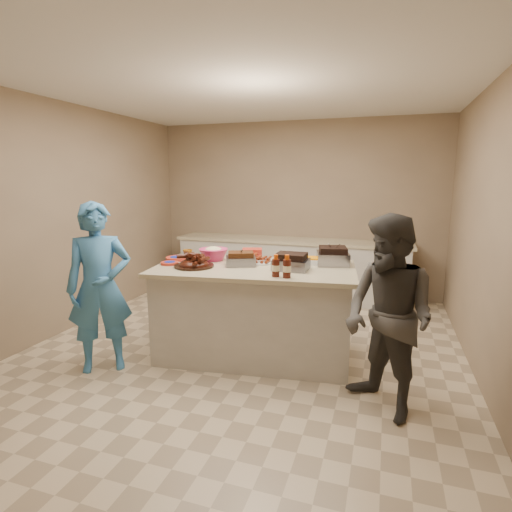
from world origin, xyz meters
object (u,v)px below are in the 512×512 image
(roasting_pan, at_px, (332,265))
(guest_blue, at_px, (106,367))
(mustard_bottle, at_px, (245,262))
(coleslaw_bowl, at_px, (214,260))
(bbq_bottle_a, at_px, (276,277))
(guest_gray, at_px, (382,411))
(bbq_bottle_b, at_px, (287,278))
(island, at_px, (255,354))
(plastic_cup, at_px, (188,258))
(rib_platter, at_px, (194,267))

(roasting_pan, xyz_separation_m, guest_blue, (-2.03, -1.08, -0.94))
(roasting_pan, distance_m, mustard_bottle, 0.91)
(mustard_bottle, relative_size, guest_blue, 0.07)
(coleslaw_bowl, bearing_deg, bbq_bottle_a, -31.26)
(guest_blue, relative_size, guest_gray, 1.03)
(guest_blue, height_order, guest_gray, guest_gray)
(bbq_bottle_a, bearing_deg, bbq_bottle_b, -4.66)
(island, xyz_separation_m, bbq_bottle_b, (0.42, -0.35, 0.94))
(roasting_pan, height_order, plastic_cup, roasting_pan)
(rib_platter, relative_size, bbq_bottle_a, 1.97)
(coleslaw_bowl, bearing_deg, roasting_pan, 8.00)
(island, relative_size, guest_gray, 1.28)
(rib_platter, distance_m, coleslaw_bowl, 0.37)
(roasting_pan, bearing_deg, bbq_bottle_a, -134.09)
(coleslaw_bowl, bearing_deg, guest_gray, -24.91)
(plastic_cup, bearing_deg, bbq_bottle_b, -22.69)
(roasting_pan, bearing_deg, bbq_bottle_b, -126.98)
(coleslaw_bowl, height_order, guest_blue, coleslaw_bowl)
(coleslaw_bowl, height_order, bbq_bottle_b, coleslaw_bowl)
(rib_platter, bearing_deg, coleslaw_bowl, 82.46)
(rib_platter, xyz_separation_m, bbq_bottle_a, (0.89, -0.14, 0.00))
(roasting_pan, distance_m, plastic_cup, 1.58)
(bbq_bottle_a, distance_m, plastic_cup, 1.27)
(bbq_bottle_a, distance_m, guest_blue, 1.91)
(mustard_bottle, bearing_deg, plastic_cup, 179.60)
(mustard_bottle, bearing_deg, coleslaw_bowl, -179.17)
(guest_blue, bearing_deg, coleslaw_bowl, 13.78)
(guest_blue, distance_m, guest_gray, 2.59)
(guest_blue, bearing_deg, rib_platter, 0.67)
(island, bearing_deg, coleslaw_bowl, 154.75)
(bbq_bottle_a, distance_m, mustard_bottle, 0.70)
(rib_platter, height_order, mustard_bottle, rib_platter)
(rib_platter, relative_size, coleslaw_bowl, 1.27)
(mustard_bottle, height_order, guest_gray, mustard_bottle)
(roasting_pan, bearing_deg, plastic_cup, 173.43)
(bbq_bottle_b, distance_m, guest_gray, 1.33)
(coleslaw_bowl, distance_m, guest_gray, 2.22)
(bbq_bottle_a, bearing_deg, guest_blue, -166.24)
(bbq_bottle_b, bearing_deg, roasting_pan, 65.62)
(plastic_cup, bearing_deg, coleslaw_bowl, -1.80)
(island, bearing_deg, bbq_bottle_a, -54.35)
(island, relative_size, plastic_cup, 19.00)
(island, bearing_deg, bbq_bottle_b, -46.80)
(plastic_cup, relative_size, guest_blue, 0.07)
(plastic_cup, distance_m, guest_gray, 2.49)
(bbq_bottle_a, xyz_separation_m, guest_gray, (0.98, -0.34, -0.94))
(mustard_bottle, bearing_deg, rib_platter, -137.62)
(coleslaw_bowl, distance_m, bbq_bottle_a, 0.98)
(coleslaw_bowl, relative_size, bbq_bottle_b, 1.50)
(bbq_bottle_a, height_order, bbq_bottle_b, bbq_bottle_b)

